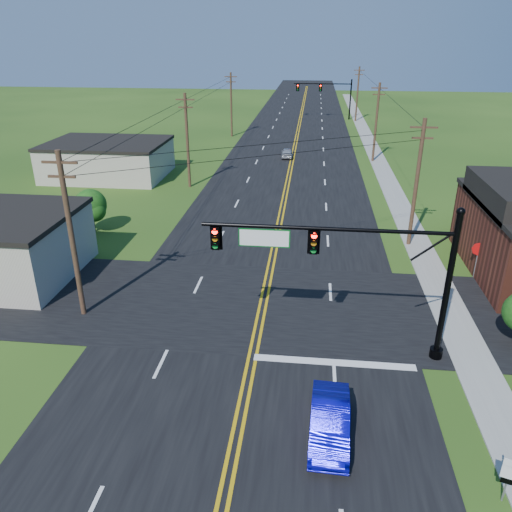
# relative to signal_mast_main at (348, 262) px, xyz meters

# --- Properties ---
(ground) EXTENTS (260.00, 260.00, 0.00)m
(ground) POSITION_rel_signal_mast_main_xyz_m (-4.34, -8.00, -4.75)
(ground) COLOR #224112
(ground) RESTS_ON ground
(road_main) EXTENTS (16.00, 220.00, 0.04)m
(road_main) POSITION_rel_signal_mast_main_xyz_m (-4.34, 42.00, -4.73)
(road_main) COLOR black
(road_main) RESTS_ON ground
(road_cross) EXTENTS (70.00, 10.00, 0.04)m
(road_cross) POSITION_rel_signal_mast_main_xyz_m (-4.34, 4.00, -4.73)
(road_cross) COLOR black
(road_cross) RESTS_ON ground
(sidewalk) EXTENTS (2.00, 160.00, 0.08)m
(sidewalk) POSITION_rel_signal_mast_main_xyz_m (6.16, 32.00, -4.71)
(sidewalk) COLOR gray
(sidewalk) RESTS_ON ground
(signal_mast_main) EXTENTS (11.30, 0.60, 7.48)m
(signal_mast_main) POSITION_rel_signal_mast_main_xyz_m (0.00, 0.00, 0.00)
(signal_mast_main) COLOR black
(signal_mast_main) RESTS_ON ground
(signal_mast_far) EXTENTS (10.98, 0.60, 7.48)m
(signal_mast_far) POSITION_rel_signal_mast_main_xyz_m (0.10, 72.00, -0.20)
(signal_mast_far) COLOR black
(signal_mast_far) RESTS_ON ground
(cream_bldg_far) EXTENTS (12.20, 9.20, 3.70)m
(cream_bldg_far) POSITION_rel_signal_mast_main_xyz_m (-23.34, 30.00, -2.89)
(cream_bldg_far) COLOR beige
(cream_bldg_far) RESTS_ON ground
(utility_pole_left_a) EXTENTS (1.80, 0.28, 9.00)m
(utility_pole_left_a) POSITION_rel_signal_mast_main_xyz_m (-13.84, 2.00, -0.03)
(utility_pole_left_a) COLOR #392C1A
(utility_pole_left_a) RESTS_ON ground
(utility_pole_left_b) EXTENTS (1.80, 0.28, 9.00)m
(utility_pole_left_b) POSITION_rel_signal_mast_main_xyz_m (-13.84, 27.00, -0.03)
(utility_pole_left_b) COLOR #392C1A
(utility_pole_left_b) RESTS_ON ground
(utility_pole_left_c) EXTENTS (1.80, 0.28, 9.00)m
(utility_pole_left_c) POSITION_rel_signal_mast_main_xyz_m (-13.84, 54.00, -0.03)
(utility_pole_left_c) COLOR #392C1A
(utility_pole_left_c) RESTS_ON ground
(utility_pole_right_a) EXTENTS (1.80, 0.28, 9.00)m
(utility_pole_right_a) POSITION_rel_signal_mast_main_xyz_m (5.46, 14.00, -0.03)
(utility_pole_right_a) COLOR #392C1A
(utility_pole_right_a) RESTS_ON ground
(utility_pole_right_b) EXTENTS (1.80, 0.28, 9.00)m
(utility_pole_right_b) POSITION_rel_signal_mast_main_xyz_m (5.46, 40.00, -0.03)
(utility_pole_right_b) COLOR #392C1A
(utility_pole_right_b) RESTS_ON ground
(utility_pole_right_c) EXTENTS (1.80, 0.28, 9.00)m
(utility_pole_right_c) POSITION_rel_signal_mast_main_xyz_m (5.46, 70.00, -0.03)
(utility_pole_right_c) COLOR #392C1A
(utility_pole_right_c) RESTS_ON ground
(tree_right_back) EXTENTS (3.00, 3.00, 4.10)m
(tree_right_back) POSITION_rel_signal_mast_main_xyz_m (11.66, 18.00, -2.15)
(tree_right_back) COLOR #392C1A
(tree_right_back) RESTS_ON ground
(tree_left) EXTENTS (2.40, 2.40, 3.37)m
(tree_left) POSITION_rel_signal_mast_main_xyz_m (-18.34, 14.00, -2.59)
(tree_left) COLOR #392C1A
(tree_left) RESTS_ON ground
(blue_car) EXTENTS (1.60, 4.20, 1.37)m
(blue_car) POSITION_rel_signal_mast_main_xyz_m (-0.67, -5.68, -4.07)
(blue_car) COLOR #0A08B3
(blue_car) RESTS_ON ground
(distant_car) EXTENTS (1.53, 3.48, 1.17)m
(distant_car) POSITION_rel_signal_mast_main_xyz_m (-4.86, 40.82, -4.17)
(distant_car) COLOR #B5B5BA
(distant_car) RESTS_ON ground
(route_sign) EXTENTS (0.50, 0.19, 2.07)m
(route_sign) POSITION_rel_signal_mast_main_xyz_m (4.94, -7.95, -3.54)
(route_sign) COLOR slate
(route_sign) RESTS_ON ground
(stop_sign) EXTENTS (0.84, 0.20, 2.39)m
(stop_sign) POSITION_rel_signal_mast_main_xyz_m (8.66, 8.98, -3.03)
(stop_sign) COLOR slate
(stop_sign) RESTS_ON ground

